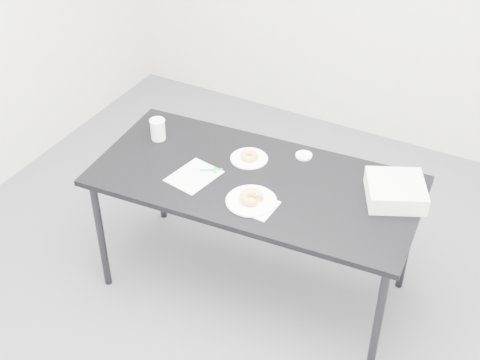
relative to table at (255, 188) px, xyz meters
The scene contains 13 objects.
floor 0.72m from the table, 89.07° to the right, with size 4.00×4.00×0.00m, color #4C4C51.
table is the anchor object (origin of this frame).
scorecard 0.32m from the table, 155.77° to the right, with size 0.20×0.26×0.00m, color white.
logo_patch 0.23m from the table, behind, with size 0.04×0.04×0.00m, color green.
pen 0.25m from the table, 168.97° to the right, with size 0.01×0.01×0.12m, color #0B8369.
napkin 0.23m from the table, 60.21° to the right, with size 0.18×0.18×0.00m, color white.
plate_near 0.20m from the table, 68.41° to the right, with size 0.25×0.25×0.01m, color white.
donut_near 0.21m from the table, 68.41° to the right, with size 0.12×0.12×0.04m, color gold.
plate_far 0.19m from the table, 127.49° to the left, with size 0.20×0.20×0.01m, color white.
donut_far 0.20m from the table, 127.49° to the left, with size 0.09×0.09×0.03m, color gold.
coffee_cup 0.66m from the table, behind, with size 0.08×0.08×0.12m, color white.
cup_lid 0.34m from the table, 65.01° to the left, with size 0.09×0.09×0.01m, color white.
bakery_box 0.71m from the table, 15.00° to the left, with size 0.28×0.28×0.09m, color silver.
Camera 1 is at (1.23, -2.34, 2.83)m, focal length 50.00 mm.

